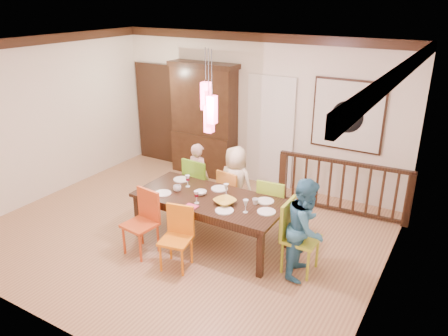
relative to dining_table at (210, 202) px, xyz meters
The scene contains 37 objects.
floor 0.86m from the dining_table, behind, with size 6.00×6.00×0.00m, color #A06D4D.
ceiling 2.29m from the dining_table, behind, with size 6.00×6.00×0.00m, color white.
wall_back 2.69m from the dining_table, 102.09° to the left, with size 6.00×6.00×0.00m, color silver.
wall_left 3.62m from the dining_table, behind, with size 5.00×5.00×0.00m, color silver.
wall_right 2.58m from the dining_table, ahead, with size 5.00×5.00×0.00m, color silver.
crown_molding 2.21m from the dining_table, behind, with size 6.00×5.00×0.16m, color black, non-canonical shape.
panel_door 3.86m from the dining_table, 139.99° to the left, with size 1.04×0.07×2.24m, color black.
white_doorway 2.52m from the dining_table, 94.36° to the left, with size 0.97×0.05×2.22m, color silver.
painting 2.93m from the dining_table, 63.03° to the left, with size 1.25×0.06×1.25m.
pendant_cluster 1.43m from the dining_table, 32.01° to the right, with size 0.27×0.21×1.14m.
dining_table is the anchor object (origin of this frame).
chair_far_left 0.97m from the dining_table, 131.05° to the left, with size 0.49×0.49×1.03m.
chair_far_mid 0.84m from the dining_table, 94.42° to the left, with size 0.46×0.46×0.90m.
chair_far_right 1.02m from the dining_table, 45.40° to the left, with size 0.47×0.47×0.95m.
chair_near_left 1.06m from the dining_table, 132.21° to the right, with size 0.48×0.48×0.95m.
chair_near_mid 0.84m from the dining_table, 93.01° to the right, with size 0.47×0.47×0.88m.
chair_end_right 1.45m from the dining_table, ahead, with size 0.46×0.46×1.01m.
china_hutch 2.85m from the dining_table, 124.69° to the left, with size 1.46×0.46×2.31m.
balustrade 2.44m from the dining_table, 53.99° to the left, with size 2.26×0.24×0.96m.
person_far_left 1.18m from the dining_table, 132.48° to the left, with size 0.44×0.29×1.20m, color beige.
person_far_mid 0.81m from the dining_table, 91.54° to the left, with size 0.63×0.41×1.29m, color beige.
person_end_right 1.52m from the dining_table, ahead, with size 0.67×0.52×1.38m, color teal.
serving_bowl 0.33m from the dining_table, 15.12° to the right, with size 0.30×0.30×0.07m, color gold.
small_bowl 0.20m from the dining_table, behind, with size 0.18×0.18×0.06m, color white.
cup_left 0.56m from the dining_table, behind, with size 0.12×0.12×0.10m, color silver.
cup_right 0.71m from the dining_table, 10.94° to the left, with size 0.09×0.09×0.09m, color silver.
plate_far_left 0.82m from the dining_table, 157.33° to the left, with size 0.26×0.26×0.01m, color white.
plate_far_mid 0.33m from the dining_table, 95.78° to the left, with size 0.26×0.26×0.01m, color white.
plate_far_right 0.82m from the dining_table, 20.51° to the left, with size 0.26×0.26×0.01m, color white.
plate_near_left 0.74m from the dining_table, 159.20° to the right, with size 0.26×0.26×0.01m, color white.
plate_near_mid 0.50m from the dining_table, 34.11° to the right, with size 0.26×0.26×0.01m, color white.
plate_end_right 0.93m from the dining_table, ahead, with size 0.26×0.26×0.01m, color white.
wine_glass_a 0.56m from the dining_table, 163.58° to the left, with size 0.08×0.08×0.19m, color #590C19, non-canonical shape.
wine_glass_b 0.30m from the dining_table, 44.47° to the left, with size 0.08×0.08×0.19m, color silver, non-canonical shape.
wine_glass_c 0.32m from the dining_table, 103.79° to the right, with size 0.08×0.08×0.19m, color #590C19, non-canonical shape.
wine_glass_d 0.71m from the dining_table, 13.07° to the right, with size 0.08×0.08×0.19m, color silver, non-canonical shape.
napkin 0.42m from the dining_table, 98.78° to the right, with size 0.18×0.14×0.01m, color #D83359.
Camera 1 is at (3.69, -4.94, 3.55)m, focal length 35.00 mm.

